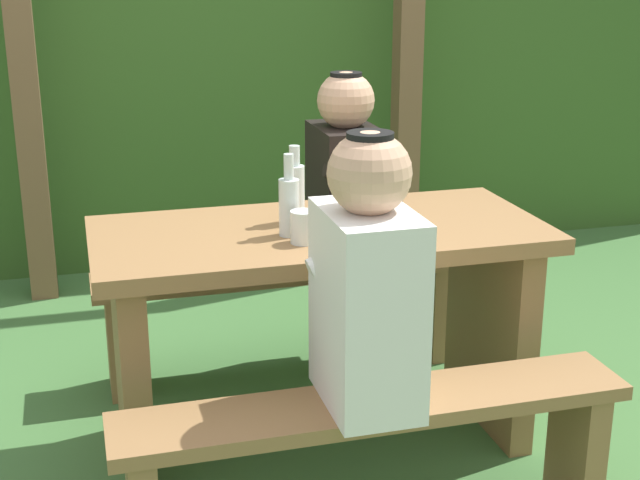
# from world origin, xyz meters

# --- Properties ---
(ground_plane) EXTENTS (12.00, 12.00, 0.00)m
(ground_plane) POSITION_xyz_m (0.00, 0.00, 0.00)
(ground_plane) COLOR #406E37
(hedge_backdrop) EXTENTS (6.40, 0.71, 2.27)m
(hedge_backdrop) POSITION_xyz_m (0.00, 2.27, 1.13)
(hedge_backdrop) COLOR #345A21
(hedge_backdrop) RESTS_ON ground_plane
(pergola_post_left) EXTENTS (0.12, 0.12, 2.16)m
(pergola_post_left) POSITION_xyz_m (-0.90, 1.64, 1.08)
(pergola_post_left) COLOR brown
(pergola_post_left) RESTS_ON ground_plane
(pergola_post_right) EXTENTS (0.12, 0.12, 2.16)m
(pergola_post_right) POSITION_xyz_m (0.90, 1.64, 1.08)
(pergola_post_right) COLOR brown
(pergola_post_right) RESTS_ON ground_plane
(picnic_table) EXTENTS (1.40, 0.64, 0.75)m
(picnic_table) POSITION_xyz_m (0.00, 0.00, 0.51)
(picnic_table) COLOR olive
(picnic_table) RESTS_ON ground_plane
(bench_near) EXTENTS (1.40, 0.24, 0.43)m
(bench_near) POSITION_xyz_m (0.00, -0.55, 0.31)
(bench_near) COLOR olive
(bench_near) RESTS_ON ground_plane
(bench_far) EXTENTS (1.40, 0.24, 0.43)m
(bench_far) POSITION_xyz_m (0.00, 0.55, 0.31)
(bench_far) COLOR olive
(bench_far) RESTS_ON ground_plane
(person_white_shirt) EXTENTS (0.25, 0.35, 0.72)m
(person_white_shirt) POSITION_xyz_m (-0.03, -0.55, 0.76)
(person_white_shirt) COLOR white
(person_white_shirt) RESTS_ON bench_near
(person_black_coat) EXTENTS (0.25, 0.35, 0.72)m
(person_black_coat) POSITION_xyz_m (0.25, 0.55, 0.76)
(person_black_coat) COLOR black
(person_black_coat) RESTS_ON bench_far
(drinking_glass) EXTENTS (0.07, 0.07, 0.10)m
(drinking_glass) POSITION_xyz_m (-0.09, -0.14, 0.79)
(drinking_glass) COLOR silver
(drinking_glass) RESTS_ON picnic_table
(bottle_left) EXTENTS (0.06, 0.06, 0.25)m
(bottle_left) POSITION_xyz_m (-0.11, -0.06, 0.84)
(bottle_left) COLOR silver
(bottle_left) RESTS_ON picnic_table
(bottle_right) EXTENTS (0.06, 0.06, 0.25)m
(bottle_right) POSITION_xyz_m (-0.06, 0.07, 0.85)
(bottle_right) COLOR silver
(bottle_right) RESTS_ON picnic_table
(cell_phone) EXTENTS (0.10, 0.15, 0.01)m
(cell_phone) POSITION_xyz_m (0.30, 0.15, 0.75)
(cell_phone) COLOR black
(cell_phone) RESTS_ON picnic_table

